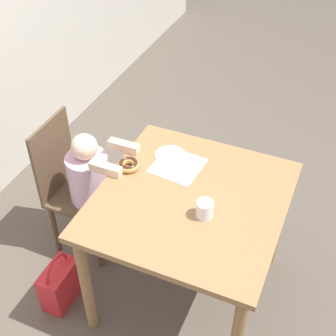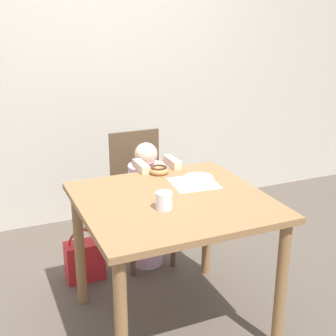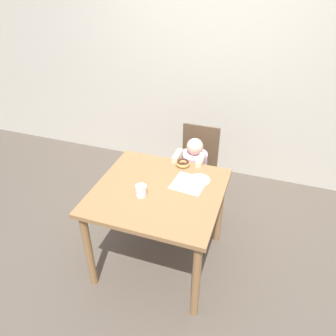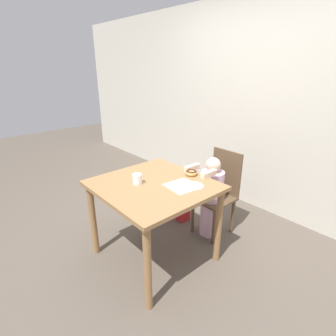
% 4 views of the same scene
% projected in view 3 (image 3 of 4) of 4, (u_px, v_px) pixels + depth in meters
% --- Properties ---
extents(ground_plane, '(12.00, 12.00, 0.00)m').
position_uv_depth(ground_plane, '(160.00, 259.00, 2.92)').
color(ground_plane, brown).
extents(wall_back, '(8.00, 0.05, 2.50)m').
position_uv_depth(wall_back, '(210.00, 68.00, 3.51)').
color(wall_back, beige).
rests_on(wall_back, ground_plane).
extents(dining_table, '(0.97, 0.93, 0.77)m').
position_uv_depth(dining_table, '(158.00, 202.00, 2.55)').
color(dining_table, olive).
rests_on(dining_table, ground_plane).
extents(chair, '(0.36, 0.38, 0.91)m').
position_uv_depth(chair, '(196.00, 172.00, 3.26)').
color(chair, brown).
rests_on(chair, ground_plane).
extents(child_figure, '(0.26, 0.40, 0.88)m').
position_uv_depth(child_figure, '(193.00, 180.00, 3.18)').
color(child_figure, silver).
rests_on(child_figure, ground_plane).
extents(donut, '(0.12, 0.12, 0.04)m').
position_uv_depth(donut, '(183.00, 163.00, 2.76)').
color(donut, tan).
rests_on(donut, dining_table).
extents(napkin, '(0.27, 0.27, 0.00)m').
position_uv_depth(napkin, '(189.00, 183.00, 2.56)').
color(napkin, white).
rests_on(napkin, dining_table).
extents(handbag, '(0.25, 0.14, 0.36)m').
position_uv_depth(handbag, '(150.00, 196.00, 3.45)').
color(handbag, red).
rests_on(handbag, ground_plane).
extents(cup, '(0.08, 0.08, 0.09)m').
position_uv_depth(cup, '(141.00, 191.00, 2.41)').
color(cup, white).
rests_on(cup, dining_table).
extents(plate, '(0.17, 0.17, 0.01)m').
position_uv_depth(plate, '(199.00, 180.00, 2.60)').
color(plate, silver).
rests_on(plate, dining_table).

